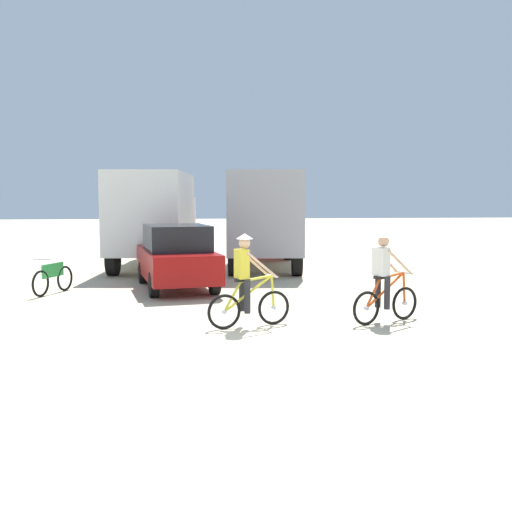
{
  "coord_description": "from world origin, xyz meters",
  "views": [
    {
      "loc": [
        -1.15,
        -10.83,
        2.51
      ],
      "look_at": [
        0.43,
        3.58,
        1.1
      ],
      "focal_mm": 42.5,
      "sensor_mm": 36.0,
      "label": 1
    }
  ],
  "objects_px": {
    "cyclist_orange_shirt": "(247,284)",
    "box_truck_white_box": "(155,215)",
    "box_truck_grey_hauler": "(264,215)",
    "sedan_parked": "(177,257)",
    "bicycle_spare": "(53,279)",
    "cyclist_cowboy_hat": "(384,281)"
  },
  "relations": [
    {
      "from": "box_truck_white_box",
      "to": "cyclist_cowboy_hat",
      "type": "height_order",
      "value": "box_truck_white_box"
    },
    {
      "from": "cyclist_orange_shirt",
      "to": "box_truck_white_box",
      "type": "bearing_deg",
      "value": 102.51
    },
    {
      "from": "box_truck_white_box",
      "to": "bicycle_spare",
      "type": "relative_size",
      "value": 4.29
    },
    {
      "from": "cyclist_cowboy_hat",
      "to": "bicycle_spare",
      "type": "relative_size",
      "value": 1.12
    },
    {
      "from": "box_truck_white_box",
      "to": "bicycle_spare",
      "type": "bearing_deg",
      "value": -112.18
    },
    {
      "from": "cyclist_orange_shirt",
      "to": "cyclist_cowboy_hat",
      "type": "xyz_separation_m",
      "value": [
        2.77,
        0.12,
        0.0
      ]
    },
    {
      "from": "box_truck_grey_hauler",
      "to": "bicycle_spare",
      "type": "bearing_deg",
      "value": -139.42
    },
    {
      "from": "box_truck_white_box",
      "to": "box_truck_grey_hauler",
      "type": "relative_size",
      "value": 1.0
    },
    {
      "from": "bicycle_spare",
      "to": "cyclist_orange_shirt",
      "type": "bearing_deg",
      "value": -44.77
    },
    {
      "from": "box_truck_grey_hauler",
      "to": "sedan_parked",
      "type": "distance_m",
      "value": 5.72
    },
    {
      "from": "box_truck_grey_hauler",
      "to": "bicycle_spare",
      "type": "distance_m",
      "value": 8.28
    },
    {
      "from": "box_truck_white_box",
      "to": "cyclist_orange_shirt",
      "type": "bearing_deg",
      "value": -77.49
    },
    {
      "from": "box_truck_grey_hauler",
      "to": "cyclist_orange_shirt",
      "type": "bearing_deg",
      "value": -98.91
    },
    {
      "from": "box_truck_white_box",
      "to": "cyclist_orange_shirt",
      "type": "distance_m",
      "value": 10.64
    },
    {
      "from": "box_truck_white_box",
      "to": "bicycle_spare",
      "type": "xyz_separation_m",
      "value": [
        -2.34,
        -5.74,
        -1.48
      ]
    },
    {
      "from": "box_truck_grey_hauler",
      "to": "cyclist_cowboy_hat",
      "type": "distance_m",
      "value": 9.9
    },
    {
      "from": "box_truck_grey_hauler",
      "to": "cyclist_orange_shirt",
      "type": "distance_m",
      "value": 10.07
    },
    {
      "from": "sedan_parked",
      "to": "cyclist_orange_shirt",
      "type": "bearing_deg",
      "value": -74.23
    },
    {
      "from": "box_truck_white_box",
      "to": "sedan_parked",
      "type": "relative_size",
      "value": 1.56
    },
    {
      "from": "cyclist_orange_shirt",
      "to": "box_truck_grey_hauler",
      "type": "bearing_deg",
      "value": 81.09
    },
    {
      "from": "sedan_parked",
      "to": "bicycle_spare",
      "type": "xyz_separation_m",
      "value": [
        -3.19,
        -0.53,
        -0.48
      ]
    },
    {
      "from": "box_truck_grey_hauler",
      "to": "bicycle_spare",
      "type": "relative_size",
      "value": 4.29
    }
  ]
}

